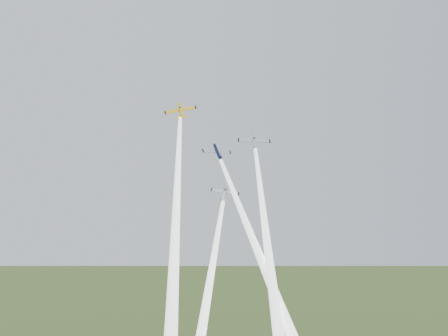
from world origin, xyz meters
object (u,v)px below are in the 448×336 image
(plane_yellow, at_px, (181,111))
(plane_silver_right, at_px, (254,141))
(plane_navy, at_px, (217,152))
(plane_silver_low, at_px, (224,193))

(plane_yellow, relative_size, plane_silver_right, 0.98)
(plane_silver_right, bearing_deg, plane_yellow, 179.44)
(plane_yellow, distance_m, plane_navy, 14.94)
(plane_yellow, height_order, plane_navy, plane_yellow)
(plane_navy, bearing_deg, plane_silver_low, -96.93)
(plane_navy, height_order, plane_silver_low, plane_navy)
(plane_silver_right, relative_size, plane_silver_low, 1.24)
(plane_navy, relative_size, plane_silver_low, 1.11)
(plane_yellow, xyz_separation_m, plane_silver_right, (18.77, -3.37, -7.90))
(plane_yellow, distance_m, plane_silver_low, 26.11)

